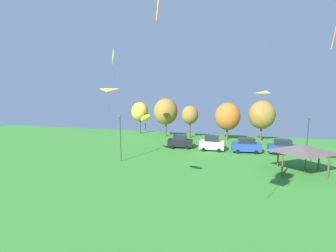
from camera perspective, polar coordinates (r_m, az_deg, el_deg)
kite_flying_0 at (r=34.58m, az=-13.25°, el=5.97°), size 2.21×1.69×2.81m
kite_flying_2 at (r=42.51m, az=-11.91°, el=14.31°), size 1.38×2.21×5.18m
kite_flying_4 at (r=25.17m, az=-4.97°, el=1.74°), size 2.05×2.30×1.71m
kite_flying_6 at (r=38.21m, az=20.56°, el=6.18°), size 2.02×1.86×2.70m
parked_car_leftmost at (r=46.01m, az=2.68°, el=-3.37°), size 4.49×2.45×2.36m
parked_car_second_from_left at (r=44.60m, az=9.52°, el=-3.72°), size 4.08×2.04×2.61m
parked_car_third_from_left at (r=44.57m, az=16.68°, el=-4.05°), size 4.79×2.43×2.45m
parked_car_rightmost_in_row at (r=45.60m, az=23.68°, el=-4.18°), size 4.48×2.34×2.35m
park_pavilion at (r=36.32m, az=27.21°, el=-4.37°), size 6.34×5.03×3.60m
light_post_0 at (r=36.25m, az=28.05°, el=-2.99°), size 0.36×0.20×7.15m
light_post_1 at (r=37.80m, az=-10.30°, el=-2.05°), size 0.36×0.20×6.71m
treeline_tree_0 at (r=60.00m, az=-6.13°, el=3.13°), size 3.85×3.85×7.25m
treeline_tree_1 at (r=56.89m, az=-0.50°, el=3.16°), size 5.17×5.17×8.23m
treeline_tree_2 at (r=55.12m, az=4.80°, el=2.40°), size 3.50×3.50×6.78m
treeline_tree_3 at (r=54.16m, az=12.84°, el=2.04°), size 5.06×5.06×7.54m
treeline_tree_4 at (r=55.28m, az=19.74°, el=2.30°), size 5.14×5.14×7.99m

